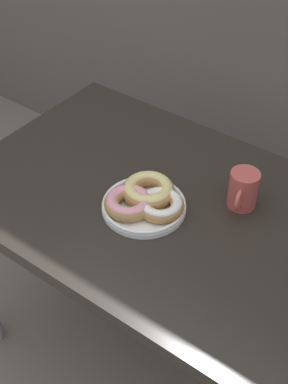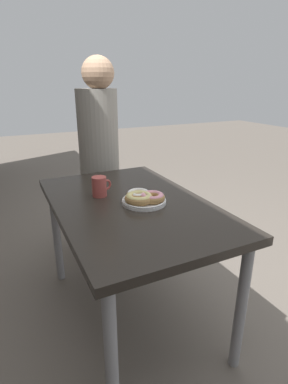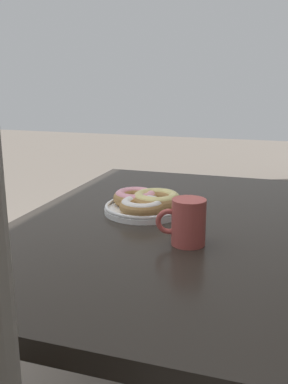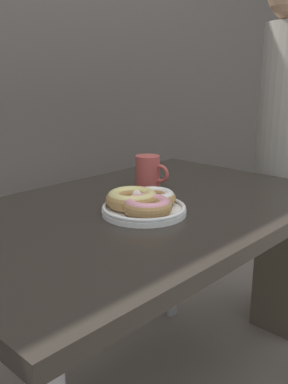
% 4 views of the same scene
% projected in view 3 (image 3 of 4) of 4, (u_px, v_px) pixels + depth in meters
% --- Properties ---
extents(dining_table, '(1.17, 0.74, 0.71)m').
position_uv_depth(dining_table, '(159.00, 246.00, 1.17)').
color(dining_table, '#28231E').
rests_on(dining_table, ground_plane).
extents(donut_plate, '(0.24, 0.25, 0.06)m').
position_uv_depth(donut_plate, '(145.00, 202.00, 1.20)').
color(donut_plate, white).
rests_on(donut_plate, dining_table).
extents(coffee_mug, '(0.08, 0.11, 0.11)m').
position_uv_depth(coffee_mug, '(187.00, 221.00, 0.96)').
color(coffee_mug, '#B74C47').
rests_on(coffee_mug, dining_table).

